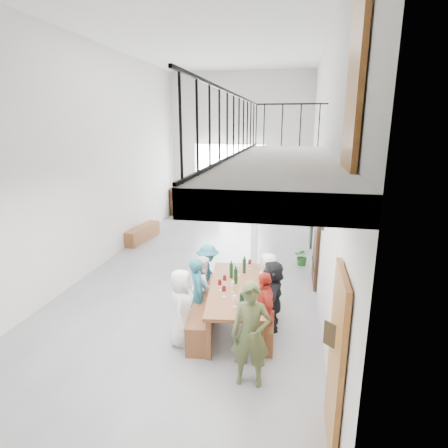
% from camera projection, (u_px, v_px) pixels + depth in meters
% --- Properties ---
extents(floor, '(12.00, 12.00, 0.00)m').
position_uv_depth(floor, '(205.00, 269.00, 9.54)').
color(floor, slate).
rests_on(floor, ground).
extents(room_walls, '(12.00, 12.00, 12.00)m').
position_uv_depth(room_walls, '(203.00, 125.00, 8.62)').
color(room_walls, silver).
rests_on(room_walls, ground).
extents(gateway_portal, '(2.80, 0.08, 2.80)m').
position_uv_depth(gateway_portal, '(230.00, 180.00, 14.88)').
color(gateway_portal, white).
rests_on(gateway_portal, ground).
extents(right_wall_decor, '(0.07, 8.28, 5.07)m').
position_uv_depth(right_wall_decor, '(323.00, 228.00, 6.83)').
color(right_wall_decor, '#9B5D1D').
rests_on(right_wall_decor, ground).
extents(balcony, '(1.52, 5.62, 4.00)m').
position_uv_depth(balcony, '(283.00, 168.00, 5.45)').
color(balcony, white).
rests_on(balcony, ground).
extents(tasting_table, '(1.24, 2.43, 0.79)m').
position_uv_depth(tasting_table, '(237.00, 291.00, 6.66)').
color(tasting_table, brown).
rests_on(tasting_table, ground).
extents(bench_inner, '(0.60, 2.25, 0.51)m').
position_uv_depth(bench_inner, '(205.00, 310.00, 6.90)').
color(bench_inner, brown).
rests_on(bench_inner, ground).
extents(bench_wall, '(0.33, 1.92, 0.44)m').
position_uv_depth(bench_wall, '(267.00, 316.00, 6.77)').
color(bench_wall, brown).
rests_on(bench_wall, ground).
extents(tableware, '(0.53, 1.70, 0.35)m').
position_uv_depth(tableware, '(235.00, 278.00, 6.69)').
color(tableware, black).
rests_on(tableware, tasting_table).
extents(side_bench, '(0.57, 1.69, 0.47)m').
position_uv_depth(side_bench, '(142.00, 233.00, 11.79)').
color(side_bench, brown).
rests_on(side_bench, ground).
extents(oak_barrel, '(0.57, 0.57, 0.84)m').
position_uv_depth(oak_barrel, '(182.00, 205.00, 14.96)').
color(oak_barrel, olive).
rests_on(oak_barrel, ground).
extents(serving_counter, '(2.08, 0.80, 1.07)m').
position_uv_depth(serving_counter, '(196.00, 202.00, 15.08)').
color(serving_counter, black).
rests_on(serving_counter, ground).
extents(counter_bottles, '(1.77, 0.27, 0.28)m').
position_uv_depth(counter_bottles, '(195.00, 185.00, 14.90)').
color(counter_bottles, black).
rests_on(counter_bottles, serving_counter).
extents(guest_left_a, '(0.48, 0.68, 1.31)m').
position_uv_depth(guest_left_a, '(182.00, 307.00, 6.19)').
color(guest_left_a, white).
rests_on(guest_left_a, ground).
extents(guest_left_b, '(0.46, 0.55, 1.29)m').
position_uv_depth(guest_left_b, '(198.00, 293.00, 6.73)').
color(guest_left_b, '#226373').
rests_on(guest_left_b, ground).
extents(guest_left_c, '(0.56, 0.66, 1.20)m').
position_uv_depth(guest_left_c, '(204.00, 286.00, 7.12)').
color(guest_left_c, white).
rests_on(guest_left_c, ground).
extents(guest_left_d, '(0.55, 0.85, 1.24)m').
position_uv_depth(guest_left_d, '(208.00, 274.00, 7.65)').
color(guest_left_d, '#226373').
rests_on(guest_left_d, ground).
extents(guest_right_a, '(0.57, 0.84, 1.32)m').
position_uv_depth(guest_right_a, '(264.00, 310.00, 6.07)').
color(guest_right_a, '#B62B1F').
rests_on(guest_right_a, ground).
extents(guest_right_b, '(0.42, 1.20, 1.29)m').
position_uv_depth(guest_right_b, '(272.00, 295.00, 6.64)').
color(guest_right_b, black).
rests_on(guest_right_b, ground).
extents(guest_right_c, '(0.49, 0.66, 1.23)m').
position_uv_depth(guest_right_c, '(268.00, 284.00, 7.19)').
color(guest_right_c, white).
rests_on(guest_right_c, ground).
extents(host_standing, '(0.57, 0.38, 1.53)m').
position_uv_depth(host_standing, '(251.00, 335.00, 5.17)').
color(host_standing, '#4A542F').
rests_on(host_standing, ground).
extents(potted_plant, '(0.46, 0.41, 0.47)m').
position_uv_depth(potted_plant, '(303.00, 257.00, 9.74)').
color(potted_plant, '#1C4E1A').
rests_on(potted_plant, ground).
extents(bicycle_near, '(1.56, 0.58, 0.81)m').
position_uv_depth(bicycle_near, '(268.00, 210.00, 14.23)').
color(bicycle_near, black).
rests_on(bicycle_near, ground).
extents(bicycle_far, '(1.60, 0.47, 0.96)m').
position_uv_depth(bicycle_far, '(246.00, 208.00, 14.26)').
color(bicycle_far, black).
rests_on(bicycle_far, ground).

